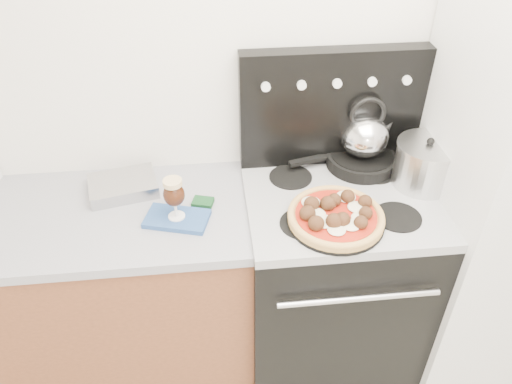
{
  "coord_description": "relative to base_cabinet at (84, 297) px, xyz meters",
  "views": [
    {
      "loc": [
        -0.43,
        -0.35,
        2.14
      ],
      "look_at": [
        -0.28,
        1.05,
        1.07
      ],
      "focal_mm": 35.0,
      "sensor_mm": 36.0,
      "label": 1
    }
  ],
  "objects": [
    {
      "name": "room_shell",
      "position": [
        1.02,
        -0.91,
        0.82
      ],
      "size": [
        3.52,
        3.01,
        2.52
      ],
      "color": "beige",
      "rests_on": "ground"
    },
    {
      "name": "base_cabinet",
      "position": [
        0.0,
        0.0,
        0.0
      ],
      "size": [
        1.45,
        0.6,
        0.86
      ],
      "primitive_type": "cube",
      "color": "brown",
      "rests_on": "ground"
    },
    {
      "name": "countertop",
      "position": [
        0.0,
        0.0,
        0.45
      ],
      "size": [
        1.48,
        0.63,
        0.04
      ],
      "primitive_type": "cube",
      "color": "#9C9CA8",
      "rests_on": "base_cabinet"
    },
    {
      "name": "stove_body",
      "position": [
        1.1,
        -0.02,
        0.01
      ],
      "size": [
        0.76,
        0.65,
        0.88
      ],
      "primitive_type": "cube",
      "color": "black",
      "rests_on": "ground"
    },
    {
      "name": "cooktop",
      "position": [
        1.1,
        -0.02,
        0.47
      ],
      "size": [
        0.76,
        0.65,
        0.04
      ],
      "primitive_type": "cube",
      "color": "#ADADB2",
      "rests_on": "stove_body"
    },
    {
      "name": "backguard",
      "position": [
        1.1,
        0.25,
        0.74
      ],
      "size": [
        0.76,
        0.08,
        0.5
      ],
      "primitive_type": "cube",
      "color": "black",
      "rests_on": "cooktop"
    },
    {
      "name": "foil_sheet",
      "position": [
        0.23,
        0.13,
        0.5
      ],
      "size": [
        0.3,
        0.25,
        0.05
      ],
      "primitive_type": "cube",
      "rotation": [
        0.0,
        0.0,
        0.21
      ],
      "color": "silver",
      "rests_on": "countertop"
    },
    {
      "name": "oven_mitt",
      "position": [
        0.45,
        -0.08,
        0.48
      ],
      "size": [
        0.27,
        0.2,
        0.02
      ],
      "primitive_type": "cube",
      "rotation": [
        0.0,
        0.0,
        -0.29
      ],
      "color": "#2B5091",
      "rests_on": "countertop"
    },
    {
      "name": "beer_glass",
      "position": [
        0.45,
        -0.08,
        0.58
      ],
      "size": [
        0.1,
        0.1,
        0.17
      ],
      "primitive_type": null,
      "rotation": [
        0.0,
        0.0,
        -0.3
      ],
      "color": "#321509",
      "rests_on": "oven_mitt"
    },
    {
      "name": "pizza_pan",
      "position": [
        1.04,
        -0.18,
        0.5
      ],
      "size": [
        0.4,
        0.4,
        0.01
      ],
      "primitive_type": "cylinder",
      "rotation": [
        0.0,
        0.0,
        0.09
      ],
      "color": "black",
      "rests_on": "cooktop"
    },
    {
      "name": "pizza",
      "position": [
        1.04,
        -0.18,
        0.53
      ],
      "size": [
        0.43,
        0.43,
        0.05
      ],
      "primitive_type": null,
      "rotation": [
        0.0,
        0.0,
        -0.25
      ],
      "color": "tan",
      "rests_on": "pizza_pan"
    },
    {
      "name": "skillet",
      "position": [
        1.24,
        0.18,
        0.52
      ],
      "size": [
        0.36,
        0.36,
        0.05
      ],
      "primitive_type": "cylinder",
      "rotation": [
        0.0,
        0.0,
        0.25
      ],
      "color": "black",
      "rests_on": "cooktop"
    },
    {
      "name": "tea_kettle",
      "position": [
        1.24,
        0.18,
        0.66
      ],
      "size": [
        0.24,
        0.24,
        0.23
      ],
      "primitive_type": null,
      "rotation": [
        0.0,
        0.0,
        -0.21
      ],
      "color": "silver",
      "rests_on": "skillet"
    },
    {
      "name": "stock_pot",
      "position": [
        1.45,
        0.03,
        0.58
      ],
      "size": [
        0.28,
        0.28,
        0.18
      ],
      "primitive_type": "cylinder",
      "rotation": [
        0.0,
        0.0,
        -0.17
      ],
      "color": "silver",
      "rests_on": "cooktop"
    }
  ]
}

